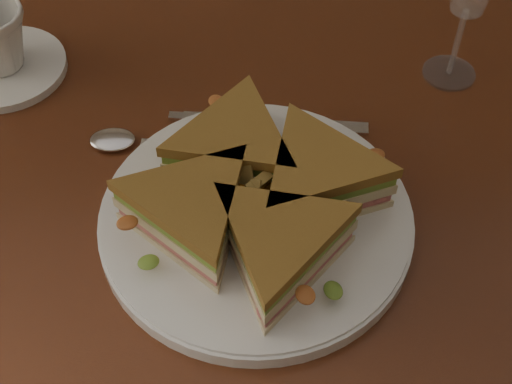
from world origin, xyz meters
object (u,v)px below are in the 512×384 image
table (267,236)px  plate (256,220)px  saucer (4,68)px  spoon (134,142)px  knife (261,123)px  sandwich_wedges (256,195)px

table → plate: size_ratio=4.03×
plate → saucer: 0.36m
spoon → knife: (0.13, 0.03, -0.00)m
knife → saucer: bearing=168.8°
plate → sandwich_wedges: (-0.00, 0.00, 0.04)m
plate → saucer: size_ratio=2.09×
plate → spoon: size_ratio=1.62×
plate → sandwich_wedges: 0.04m
knife → plate: bearing=-87.4°
table → sandwich_wedges: (-0.01, -0.06, 0.14)m
plate → spoon: bearing=140.1°
spoon → table: bearing=-14.7°
table → spoon: (-0.14, 0.05, 0.10)m
saucer → table: bearing=-28.9°
table → spoon: 0.18m
saucer → knife: bearing=-16.7°
plate → knife: size_ratio=1.38×
sandwich_wedges → spoon: size_ratio=1.64×
plate → spoon: 0.17m
knife → saucer: saucer is taller
sandwich_wedges → knife: sandwich_wedges is taller
plate → saucer: plate is taller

